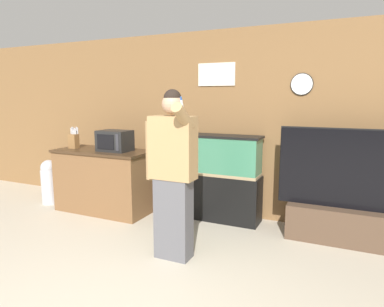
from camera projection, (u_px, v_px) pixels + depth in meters
name	position (u px, v px, depth m)	size (l,w,h in m)	color
wall_back_paneled	(228.00, 125.00, 4.83)	(10.00, 0.08, 2.60)	brown
counter_island	(104.00, 180.00, 5.08)	(1.45, 0.68, 0.92)	brown
microwave	(115.00, 141.00, 4.89)	(0.46, 0.33, 0.30)	black
knife_block	(74.00, 140.00, 5.16)	(0.13, 0.10, 0.32)	brown
aquarium_on_stand	(218.00, 178.00, 4.70)	(1.17, 0.37, 1.18)	black
tv_on_stand	(347.00, 211.00, 3.95)	(1.59, 0.40, 1.34)	#4C3828
person_standing	(172.00, 173.00, 3.50)	(0.56, 0.42, 1.76)	#515156
trash_bin	(50.00, 181.00, 5.46)	(0.27, 0.27, 0.70)	#B7B7BC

